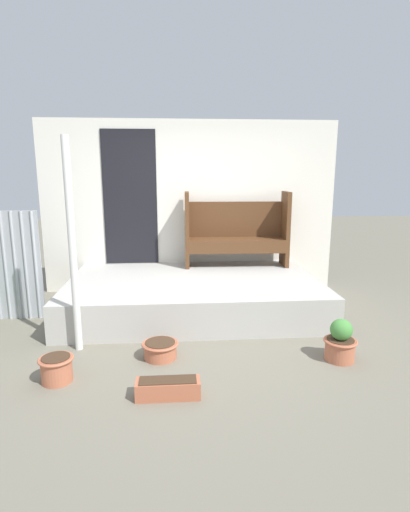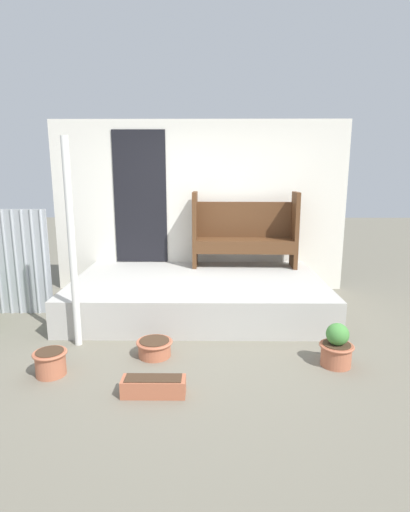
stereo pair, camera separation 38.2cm
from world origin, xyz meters
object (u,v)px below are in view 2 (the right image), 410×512
Objects in this scene: support_post at (72,246)px; planter_box_rect at (154,386)px; flower_pot_right at (337,347)px; bench at (244,230)px; flower_pot_middle at (155,347)px; flower_pot_left at (50,362)px.

planter_box_rect is (0.95, -0.99, -1.02)m from support_post.
bench is at bearing 106.92° from flower_pot_right.
flower_pot_left is at bearing -156.62° from flower_pot_middle.
support_post is at bearing 162.68° from flower_pot_middle.
support_post is 2.69m from bench.
support_post is 1.71m from planter_box_rect.
flower_pot_left is (-1.99, -2.52, -0.86)m from bench.
support_post is 2.84m from flower_pot_right.
support_post is 5.12× the size of flower_pot_right.
flower_pot_middle is at bearing -115.46° from bench.
flower_pot_middle is at bearing 23.38° from flower_pot_left.
bench is 3.32m from flower_pot_left.
flower_pot_middle is (-1.08, -2.12, -0.89)m from bench.
support_post is at bearing 133.83° from planter_box_rect.
flower_pot_middle is 0.69× the size of planter_box_rect.
flower_pot_middle is at bearing 96.94° from planter_box_rect.
bench is 2.87× the size of planter_box_rect.
flower_pot_left reaches higher than planter_box_rect.
planter_box_rect is at bearing -46.17° from support_post.
flower_pot_right is 0.80× the size of planter_box_rect.
flower_pot_left is 0.73× the size of flower_pot_right.
flower_pot_middle is at bearing 174.14° from flower_pot_right.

